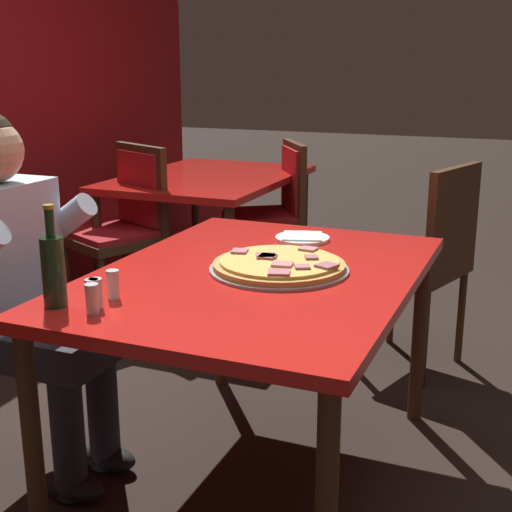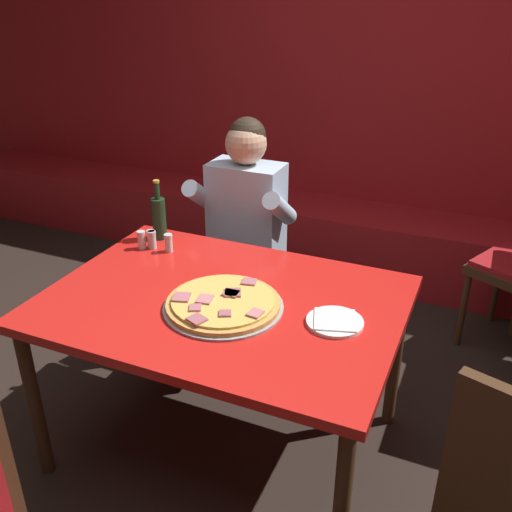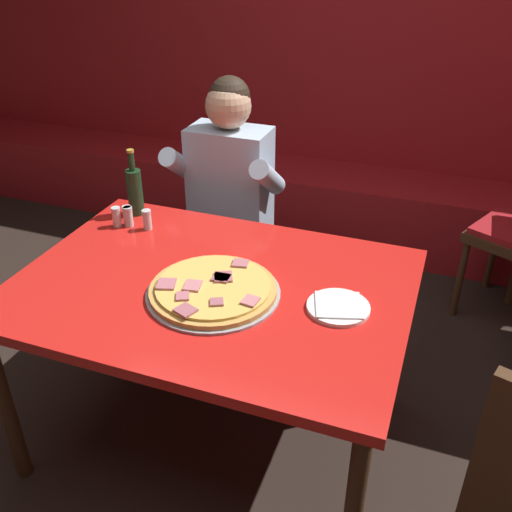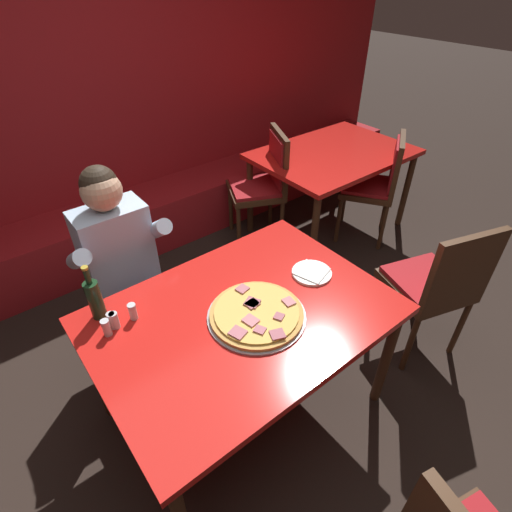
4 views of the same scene
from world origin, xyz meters
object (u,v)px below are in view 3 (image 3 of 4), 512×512
object	(u,v)px
shaker_red_pepper_flakes	(127,217)
main_dining_table	(213,300)
shaker_oregano	(147,221)
plate_white_paper	(338,307)
beer_bottle	(135,190)
shaker_black_pepper	(129,218)
diner_seated_blue_shirt	(224,202)
shaker_parmesan	(117,218)
pizza	(213,290)

from	to	relation	value
shaker_red_pepper_flakes	main_dining_table	bearing A→B (deg)	-29.33
main_dining_table	shaker_oregano	size ratio (longest dim) A/B	16.11
plate_white_paper	shaker_oregano	size ratio (longest dim) A/B	2.44
beer_bottle	shaker_black_pepper	distance (m)	0.14
shaker_black_pepper	diner_seated_blue_shirt	xyz separation A→B (m)	(0.23, 0.46, -0.09)
shaker_black_pepper	main_dining_table	bearing A→B (deg)	-29.23
shaker_black_pepper	plate_white_paper	bearing A→B (deg)	-16.54
shaker_oregano	shaker_black_pepper	bearing A→B (deg)	-179.17
shaker_parmesan	diner_seated_blue_shirt	world-z (taller)	diner_seated_blue_shirt
plate_white_paper	beer_bottle	distance (m)	1.07
shaker_red_pepper_flakes	diner_seated_blue_shirt	distance (m)	0.52
beer_bottle	shaker_black_pepper	xyz separation A→B (m)	(0.03, -0.12, -0.07)
pizza	beer_bottle	world-z (taller)	beer_bottle
plate_white_paper	shaker_black_pepper	bearing A→B (deg)	163.46
shaker_red_pepper_flakes	shaker_black_pepper	world-z (taller)	same
main_dining_table	shaker_oregano	distance (m)	0.52
shaker_black_pepper	diner_seated_blue_shirt	distance (m)	0.52
shaker_black_pepper	beer_bottle	bearing A→B (deg)	104.87
main_dining_table	plate_white_paper	distance (m)	0.46
main_dining_table	diner_seated_blue_shirt	xyz separation A→B (m)	(-0.27, 0.74, 0.02)
main_dining_table	shaker_black_pepper	world-z (taller)	shaker_black_pepper
beer_bottle	plate_white_paper	bearing A→B (deg)	-22.03
main_dining_table	shaker_parmesan	xyz separation A→B (m)	(-0.55, 0.26, 0.11)
shaker_red_pepper_flakes	shaker_oregano	size ratio (longest dim) A/B	1.00
shaker_oregano	diner_seated_blue_shirt	world-z (taller)	diner_seated_blue_shirt
beer_bottle	shaker_parmesan	xyz separation A→B (m)	(-0.02, -0.13, -0.07)
shaker_red_pepper_flakes	shaker_black_pepper	xyz separation A→B (m)	(0.01, -0.01, 0.00)
pizza	diner_seated_blue_shirt	distance (m)	0.86
shaker_parmesan	shaker_oregano	bearing A→B (deg)	8.73
pizza	shaker_black_pepper	world-z (taller)	shaker_black_pepper
plate_white_paper	beer_bottle	bearing A→B (deg)	157.97
shaker_black_pepper	shaker_oregano	size ratio (longest dim) A/B	1.00
shaker_parmesan	diner_seated_blue_shirt	bearing A→B (deg)	59.66
beer_bottle	diner_seated_blue_shirt	size ratio (longest dim) A/B	0.23
pizza	shaker_black_pepper	distance (m)	0.64
plate_white_paper	shaker_black_pepper	size ratio (longest dim) A/B	2.44
shaker_black_pepper	shaker_parmesan	bearing A→B (deg)	-157.28
main_dining_table	shaker_black_pepper	size ratio (longest dim) A/B	16.11
beer_bottle	diner_seated_blue_shirt	world-z (taller)	diner_seated_blue_shirt
beer_bottle	shaker_oregano	size ratio (longest dim) A/B	3.40
pizza	beer_bottle	distance (m)	0.74
shaker_parmesan	shaker_oregano	xyz separation A→B (m)	(0.13, 0.02, 0.00)
shaker_oregano	plate_white_paper	bearing A→B (deg)	-18.16
beer_bottle	main_dining_table	bearing A→B (deg)	-36.65
beer_bottle	shaker_parmesan	bearing A→B (deg)	-96.35
beer_bottle	shaker_parmesan	size ratio (longest dim) A/B	3.40
main_dining_table	shaker_red_pepper_flakes	bearing A→B (deg)	150.67
pizza	beer_bottle	xyz separation A→B (m)	(-0.57, 0.46, 0.09)
beer_bottle	shaker_red_pepper_flakes	size ratio (longest dim) A/B	3.40
shaker_parmesan	shaker_black_pepper	bearing A→B (deg)	22.72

